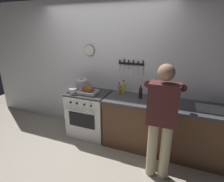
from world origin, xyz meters
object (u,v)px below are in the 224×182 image
(roasting_pan, at_px, (88,90))
(cutting_board, at_px, (161,102))
(person_cook, at_px, (162,117))
(bottle_cooking_oil, at_px, (123,88))
(stove, at_px, (90,113))
(bottle_vinegar, at_px, (119,90))
(saucepan, at_px, (73,91))
(bottle_soy_sauce, at_px, (141,93))
(stock_pot, at_px, (82,85))

(roasting_pan, relative_size, cutting_board, 0.98)
(person_cook, bearing_deg, cutting_board, -3.93)
(bottle_cooking_oil, bearing_deg, cutting_board, -15.74)
(stove, relative_size, bottle_vinegar, 3.96)
(cutting_board, bearing_deg, stove, 178.64)
(person_cook, bearing_deg, saucepan, 63.10)
(person_cook, height_order, saucepan, person_cook)
(saucepan, relative_size, cutting_board, 0.40)
(bottle_soy_sauce, bearing_deg, bottle_cooking_oil, 163.10)
(person_cook, distance_m, cutting_board, 0.60)
(bottle_cooking_oil, bearing_deg, stove, -165.23)
(stock_pot, bearing_deg, bottle_soy_sauce, -0.46)
(stove, height_order, stock_pot, stock_pot)
(stock_pot, xyz_separation_m, bottle_vinegar, (0.77, 0.03, -0.01))
(stove, xyz_separation_m, bottle_cooking_oil, (0.64, 0.17, 0.56))
(bottle_vinegar, bearing_deg, saucepan, -159.97)
(roasting_pan, distance_m, saucepan, 0.28)
(person_cook, xyz_separation_m, roasting_pan, (-1.41, 0.53, 0.02))
(stove, bearing_deg, cutting_board, -1.36)
(stove, distance_m, bottle_vinegar, 0.80)
(stock_pot, height_order, bottle_soy_sauce, stock_pot)
(bottle_cooking_oil, relative_size, bottle_vinegar, 1.15)
(stove, xyz_separation_m, person_cook, (1.44, -0.62, 0.50))
(bottle_soy_sauce, bearing_deg, bottle_vinegar, 174.48)
(cutting_board, relative_size, bottle_vinegar, 1.58)
(bottle_vinegar, bearing_deg, bottle_cooking_oil, 48.73)
(roasting_pan, xyz_separation_m, saucepan, (-0.26, -0.10, -0.02))
(stock_pot, relative_size, saucepan, 1.63)
(roasting_pan, height_order, bottle_vinegar, bottle_vinegar)
(roasting_pan, xyz_separation_m, bottle_cooking_oil, (0.61, 0.26, 0.03))
(cutting_board, bearing_deg, person_cook, -81.58)
(saucepan, distance_m, bottle_soy_sauce, 1.24)
(stove, distance_m, cutting_board, 1.43)
(roasting_pan, bearing_deg, stock_pot, 144.55)
(stock_pot, distance_m, bottle_vinegar, 0.77)
(stock_pot, distance_m, bottle_cooking_oil, 0.84)
(person_cook, distance_m, bottle_cooking_oil, 1.13)
(stove, height_order, saucepan, saucepan)
(stove, distance_m, person_cook, 1.65)
(cutting_board, bearing_deg, saucepan, -174.24)
(bottle_cooking_oil, bearing_deg, roasting_pan, -156.96)
(stock_pot, bearing_deg, stove, -20.67)
(saucepan, height_order, bottle_cooking_oil, bottle_cooking_oil)
(saucepan, height_order, bottle_vinegar, bottle_vinegar)
(saucepan, xyz_separation_m, cutting_board, (1.58, 0.16, -0.04))
(roasting_pan, distance_m, bottle_soy_sauce, 0.97)
(roasting_pan, bearing_deg, bottle_vinegar, 19.23)
(person_cook, xyz_separation_m, bottle_cooking_oil, (-0.80, 0.79, 0.06))
(stock_pot, xyz_separation_m, cutting_board, (1.54, -0.10, -0.10))
(stove, relative_size, stock_pot, 3.80)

